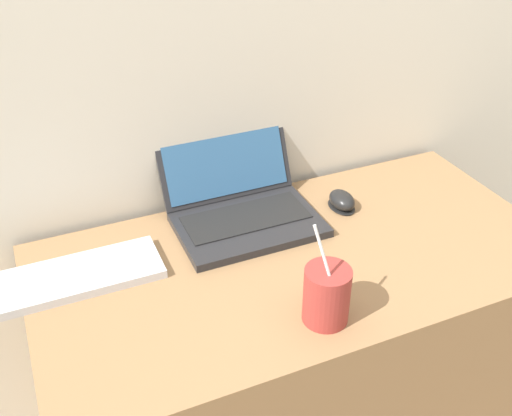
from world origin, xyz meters
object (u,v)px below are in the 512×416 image
object	(u,v)px
laptop	(239,197)
external_keyboard	(55,282)
drink_cup	(327,294)
computer_mouse	(342,201)

from	to	relation	value
laptop	external_keyboard	distance (m)	0.47
drink_cup	computer_mouse	distance (m)	0.41
laptop	computer_mouse	xyz separation A→B (m)	(0.25, -0.07, -0.04)
laptop	external_keyboard	world-z (taller)	laptop
computer_mouse	external_keyboard	size ratio (longest dim) A/B	0.20
drink_cup	external_keyboard	size ratio (longest dim) A/B	0.50
laptop	computer_mouse	distance (m)	0.26
computer_mouse	external_keyboard	bearing A→B (deg)	-178.05
laptop	drink_cup	bearing A→B (deg)	-87.56
laptop	computer_mouse	size ratio (longest dim) A/B	3.85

